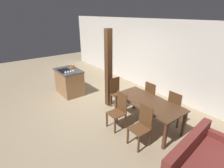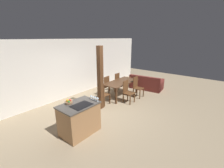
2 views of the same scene
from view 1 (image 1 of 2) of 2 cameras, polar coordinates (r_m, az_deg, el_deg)
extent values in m
plane|color=#9E896B|center=(5.89, -5.13, -7.24)|extent=(16.00, 16.00, 0.00)
cube|color=silver|center=(6.93, 12.26, 8.96)|extent=(11.20, 0.08, 2.70)
cube|color=#9E7047|center=(6.79, -13.74, 0.55)|extent=(1.08, 0.72, 0.90)
cube|color=#4C4742|center=(6.63, -14.11, 4.31)|extent=(1.12, 0.76, 0.04)
cube|color=black|center=(6.58, -15.24, 4.27)|extent=(0.56, 0.40, 0.01)
cylinder|color=#99704C|center=(6.84, -12.81, 5.45)|extent=(0.22, 0.22, 0.05)
sphere|color=red|center=(6.78, -12.64, 5.75)|extent=(0.08, 0.08, 0.08)
sphere|color=gold|center=(6.85, -12.54, 5.95)|extent=(0.08, 0.08, 0.08)
sphere|color=#3D8E38|center=(6.83, -13.26, 5.79)|extent=(0.07, 0.07, 0.07)
cylinder|color=silver|center=(6.09, -14.86, 2.95)|extent=(0.06, 0.06, 0.00)
cylinder|color=silver|center=(6.08, -14.90, 3.29)|extent=(0.01, 0.01, 0.07)
cone|color=silver|center=(6.06, -14.96, 3.91)|extent=(0.08, 0.08, 0.06)
cylinder|color=silver|center=(6.13, -14.07, 3.13)|extent=(0.06, 0.06, 0.00)
cylinder|color=silver|center=(6.11, -14.10, 3.48)|extent=(0.01, 0.01, 0.07)
cone|color=silver|center=(6.09, -14.16, 4.09)|extent=(0.08, 0.08, 0.06)
cylinder|color=silver|center=(6.16, -13.28, 3.31)|extent=(0.06, 0.06, 0.00)
cylinder|color=silver|center=(6.15, -13.32, 3.66)|extent=(0.01, 0.01, 0.07)
cone|color=silver|center=(6.13, -13.37, 4.27)|extent=(0.08, 0.08, 0.06)
cylinder|color=silver|center=(6.20, -12.51, 3.49)|extent=(0.06, 0.06, 0.00)
cylinder|color=silver|center=(6.18, -12.54, 3.83)|extent=(0.01, 0.01, 0.07)
cone|color=silver|center=(6.16, -12.59, 4.45)|extent=(0.08, 0.08, 0.06)
cube|color=#51331E|center=(4.71, 11.71, -5.75)|extent=(1.87, 0.88, 0.03)
cube|color=#51331E|center=(5.20, 1.42, -7.01)|extent=(0.07, 0.07, 0.70)
cube|color=#51331E|center=(4.22, 16.91, -15.98)|extent=(0.07, 0.07, 0.70)
cube|color=#51331E|center=(5.64, 7.39, -4.69)|extent=(0.07, 0.07, 0.70)
cube|color=#51331E|center=(4.75, 22.43, -12.00)|extent=(0.07, 0.07, 0.70)
cube|color=brown|center=(4.65, 1.36, -9.56)|extent=(0.40, 0.40, 0.02)
cube|color=brown|center=(4.62, 3.24, -5.89)|extent=(0.38, 0.02, 0.53)
cube|color=brown|center=(4.80, -1.70, -11.63)|extent=(0.04, 0.04, 0.43)
cube|color=brown|center=(4.57, 0.97, -13.60)|extent=(0.04, 0.04, 0.43)
cube|color=brown|center=(4.98, 1.66, -10.24)|extent=(0.04, 0.04, 0.43)
cube|color=brown|center=(4.76, 4.40, -12.05)|extent=(0.04, 0.04, 0.43)
cube|color=brown|center=(4.15, 8.84, -14.34)|extent=(0.40, 0.40, 0.02)
cube|color=brown|center=(4.11, 10.95, -10.22)|extent=(0.38, 0.02, 0.53)
cube|color=brown|center=(4.28, 5.16, -16.59)|extent=(0.04, 0.04, 0.43)
cube|color=brown|center=(4.09, 8.67, -18.97)|extent=(0.04, 0.04, 0.43)
cube|color=brown|center=(4.48, 8.64, -14.75)|extent=(0.04, 0.04, 0.43)
cube|color=brown|center=(4.30, 12.13, -16.87)|extent=(0.04, 0.04, 0.43)
cube|color=brown|center=(5.58, 13.35, -4.43)|extent=(0.40, 0.40, 0.02)
cube|color=brown|center=(5.33, 12.29, -2.37)|extent=(0.38, 0.02, 0.53)
cube|color=brown|center=(5.72, 15.65, -6.55)|extent=(0.04, 0.04, 0.43)
cube|color=brown|center=(5.90, 12.96, -5.29)|extent=(0.04, 0.04, 0.43)
cube|color=brown|center=(5.47, 13.35, -7.72)|extent=(0.04, 0.04, 0.43)
cube|color=brown|center=(5.66, 10.61, -6.35)|extent=(0.04, 0.04, 0.43)
cube|color=brown|center=(5.17, 20.49, -7.63)|extent=(0.40, 0.40, 0.02)
cube|color=brown|center=(4.89, 19.70, -5.57)|extent=(0.38, 0.02, 0.53)
cube|color=brown|center=(5.34, 22.81, -9.78)|extent=(0.04, 0.04, 0.43)
cube|color=brown|center=(5.49, 19.66, -8.38)|extent=(0.04, 0.04, 0.43)
cube|color=brown|center=(5.07, 20.71, -11.24)|extent=(0.04, 0.04, 0.43)
cube|color=brown|center=(5.23, 17.45, -9.71)|extent=(0.04, 0.04, 0.43)
cube|color=brown|center=(5.61, 2.09, -3.63)|extent=(0.40, 0.40, 0.02)
cube|color=brown|center=(5.63, 0.91, -0.44)|extent=(0.02, 0.38, 0.53)
cube|color=brown|center=(5.50, 1.79, -6.88)|extent=(0.04, 0.04, 0.43)
cube|color=brown|center=(5.70, 4.57, -5.80)|extent=(0.04, 0.04, 0.43)
cube|color=brown|center=(5.74, -0.44, -5.50)|extent=(0.04, 0.04, 0.43)
cube|color=brown|center=(5.94, 2.30, -4.53)|extent=(0.04, 0.04, 0.43)
cube|color=maroon|center=(3.75, 23.91, -17.50)|extent=(0.35, 1.74, 0.33)
cube|color=maroon|center=(4.51, 31.77, -16.92)|extent=(0.88, 0.24, 0.59)
cube|color=#4C2D19|center=(5.49, -1.16, 4.77)|extent=(0.18, 0.18, 2.48)
camera|label=2|loc=(8.31, -44.65, 15.34)|focal=24.00mm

